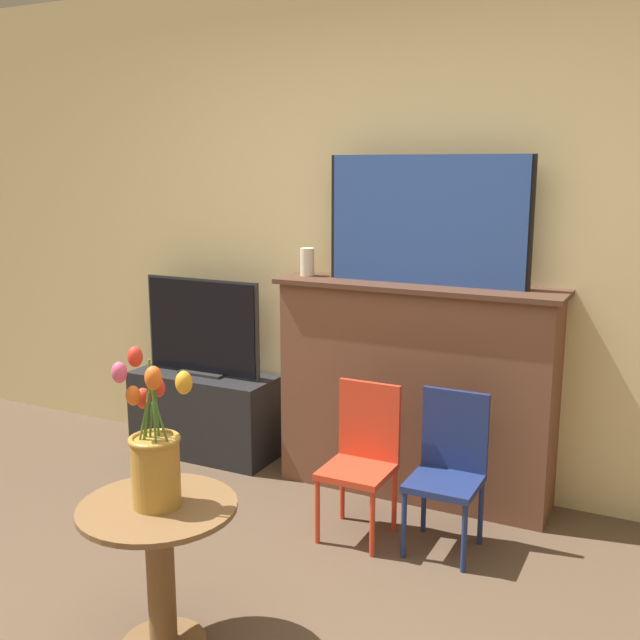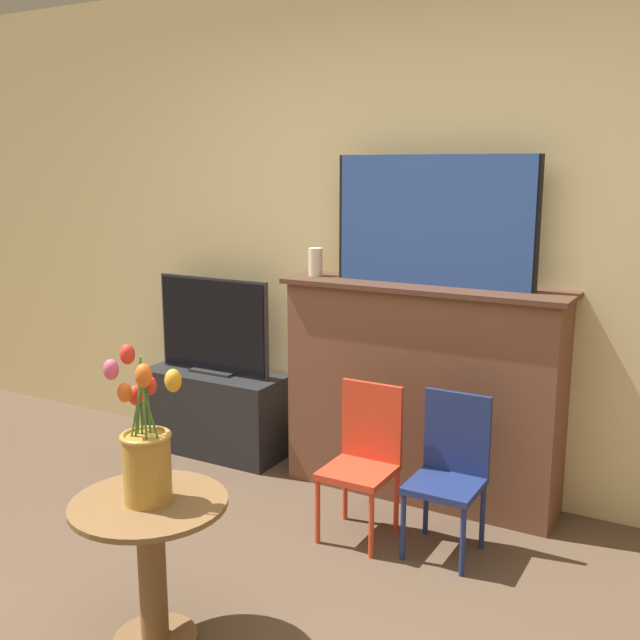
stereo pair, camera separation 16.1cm
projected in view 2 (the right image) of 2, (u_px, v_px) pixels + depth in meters
The scene contains 10 objects.
wall_back at pixel (420, 234), 3.89m from camera, with size 8.00×0.06×2.70m.
fireplace_mantel at pixel (421, 389), 3.83m from camera, with size 1.47×0.36×1.12m.
painting at pixel (433, 221), 3.64m from camera, with size 1.03×0.03×0.63m.
mantel_candle at pixel (316, 262), 4.01m from camera, with size 0.08×0.08×0.15m.
tv_stand at pixel (215, 412), 4.49m from camera, with size 0.87×0.36×0.49m.
tv_monitor at pixel (213, 327), 4.39m from camera, with size 0.76×0.12×0.57m.
chair_red at pixel (364, 453), 3.46m from camera, with size 0.30×0.30×0.71m.
chair_blue at pixel (450, 466), 3.31m from camera, with size 0.30×0.30×0.71m.
side_table at pixel (151, 552), 2.65m from camera, with size 0.55×0.55×0.55m.
vase_tulips at pixel (146, 452), 2.57m from camera, with size 0.27×0.18×0.55m.
Camera 2 is at (1.47, -1.52, 1.70)m, focal length 42.00 mm.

